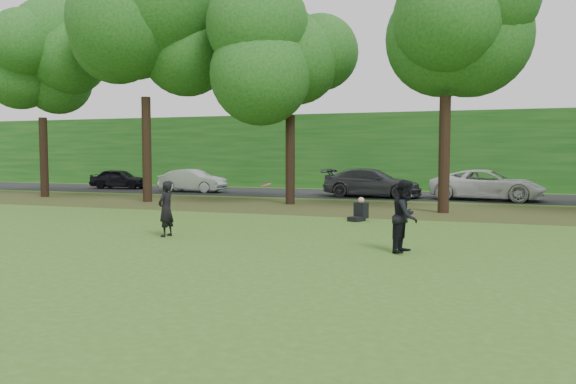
# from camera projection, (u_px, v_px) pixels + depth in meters

# --- Properties ---
(ground) EXTENTS (120.00, 120.00, 0.00)m
(ground) POSITION_uv_depth(u_px,v_px,m) (211.00, 264.00, 12.06)
(ground) COLOR #38561B
(ground) RESTS_ON ground
(leaf_litter) EXTENTS (60.00, 7.00, 0.01)m
(leaf_litter) POSITION_uv_depth(u_px,v_px,m) (349.00, 208.00, 24.30)
(leaf_litter) COLOR #402D16
(leaf_litter) RESTS_ON ground
(street) EXTENTS (70.00, 7.00, 0.02)m
(street) POSITION_uv_depth(u_px,v_px,m) (381.00, 195.00, 31.83)
(street) COLOR black
(street) RESTS_ON ground
(far_hedge) EXTENTS (70.00, 3.00, 5.00)m
(far_hedge) POSITION_uv_depth(u_px,v_px,m) (397.00, 151.00, 37.31)
(far_hedge) COLOR #154A16
(far_hedge) RESTS_ON ground
(player_left) EXTENTS (0.42, 0.60, 1.59)m
(player_left) POSITION_uv_depth(u_px,v_px,m) (166.00, 209.00, 15.97)
(player_left) COLOR black
(player_left) RESTS_ON ground
(player_right) EXTENTS (0.82, 0.96, 1.74)m
(player_right) POSITION_uv_depth(u_px,v_px,m) (406.00, 216.00, 13.43)
(player_right) COLOR black
(player_right) RESTS_ON ground
(parked_cars) EXTENTS (37.86, 4.19, 1.53)m
(parked_cars) POSITION_uv_depth(u_px,v_px,m) (380.00, 183.00, 30.25)
(parked_cars) COLOR black
(parked_cars) RESTS_ON street
(frisbee) EXTENTS (0.29, 0.30, 0.11)m
(frisbee) POSITION_uv_depth(u_px,v_px,m) (266.00, 185.00, 15.02)
(frisbee) COLOR #FD1597
(frisbee) RESTS_ON ground
(seated_person) EXTENTS (0.66, 0.83, 0.83)m
(seated_person) POSITION_uv_depth(u_px,v_px,m) (360.00, 212.00, 19.74)
(seated_person) COLOR black
(seated_person) RESTS_ON ground
(tree_line) EXTENTS (55.30, 7.90, 12.31)m
(tree_line) POSITION_uv_depth(u_px,v_px,m) (342.00, 24.00, 23.80)
(tree_line) COLOR black
(tree_line) RESTS_ON ground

